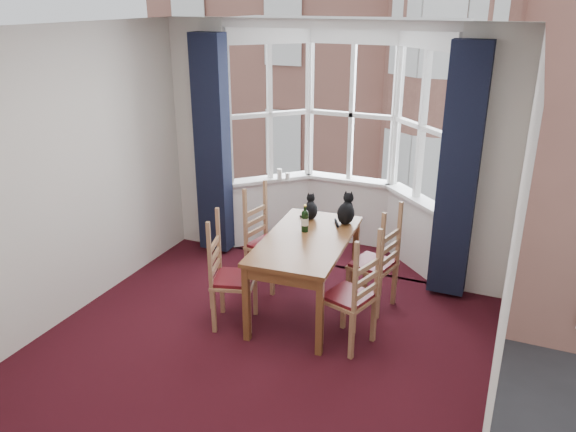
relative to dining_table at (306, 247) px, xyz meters
The scene contains 21 objects.
floor 1.36m from the dining_table, 97.26° to the right, with size 4.50×4.50×0.00m, color black.
ceiling 2.39m from the dining_table, 97.26° to the right, with size 4.50×4.50×0.00m, color white.
wall_left 2.53m from the dining_table, 151.79° to the right, with size 4.50×4.50×0.00m, color silver.
wall_right 2.29m from the dining_table, 31.85° to the right, with size 4.50×4.50×0.00m, color silver.
wall_back_pier_left 2.22m from the dining_table, 148.55° to the left, with size 0.70×0.12×2.80m, color silver.
wall_back_pier_right 1.99m from the dining_table, 36.16° to the left, with size 0.70×0.12×2.80m, color silver.
bay_window 1.75m from the dining_table, 95.23° to the left, with size 2.76×0.94×2.80m.
curtain_left 1.93m from the dining_table, 149.61° to the left, with size 0.38×0.22×2.60m, color black.
curtain_right 1.70m from the dining_table, 35.81° to the left, with size 0.38×0.22×2.60m, color black.
dining_table is the anchor object (origin of this frame).
chair_left_near 0.86m from the dining_table, 139.76° to the right, with size 0.50×0.52×0.92m.
chair_left_far 0.80m from the dining_table, 150.41° to the left, with size 0.47×0.49×0.92m.
chair_right_near 0.82m from the dining_table, 32.81° to the right, with size 0.51×0.52×0.92m.
chair_right_far 0.79m from the dining_table, 24.88° to the left, with size 0.49×0.50×0.92m.
cat_left 0.57m from the dining_table, 106.54° to the left, with size 0.20×0.23×0.28m.
cat_right 0.62m from the dining_table, 66.18° to the left, with size 0.18×0.26×0.34m.
wine_bottle 0.28m from the dining_table, 116.54° to the left, with size 0.07×0.07×0.28m.
candle_tall 1.74m from the dining_table, 122.79° to the left, with size 0.06×0.06×0.13m, color white.
candle_short 1.71m from the dining_table, 119.52° to the left, with size 0.06×0.06×0.09m, color white.
street 31.81m from the dining_table, 90.27° to the left, with size 80.00×80.00×0.00m, color #333335.
tenement_building 12.89m from the dining_table, 90.65° to the left, with size 18.40×7.80×15.20m.
Camera 1 is at (1.97, -3.56, 3.01)m, focal length 35.00 mm.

